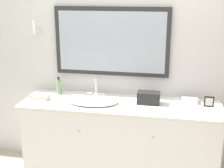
% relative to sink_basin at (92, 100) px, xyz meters
% --- Properties ---
extents(wall_back, '(8.00, 0.18, 2.55)m').
position_rel_sink_basin_xyz_m(wall_back, '(0.29, 0.35, 0.41)').
color(wall_back, silver).
rests_on(wall_back, ground_plane).
extents(vanity_counter, '(2.03, 0.60, 0.85)m').
position_rel_sink_basin_xyz_m(vanity_counter, '(0.29, 0.02, -0.44)').
color(vanity_counter, white).
rests_on(vanity_counter, ground_plane).
extents(sink_basin, '(0.53, 0.39, 0.20)m').
position_rel_sink_basin_xyz_m(sink_basin, '(0.00, 0.00, 0.00)').
color(sink_basin, white).
rests_on(sink_basin, vanity_counter).
extents(soap_bottle, '(0.05, 0.05, 0.20)m').
position_rel_sink_basin_xyz_m(soap_bottle, '(-0.42, 0.19, 0.06)').
color(soap_bottle, '#709966').
rests_on(soap_bottle, vanity_counter).
extents(appliance_box, '(0.23, 0.13, 0.12)m').
position_rel_sink_basin_xyz_m(appliance_box, '(0.57, 0.07, 0.04)').
color(appliance_box, black).
rests_on(appliance_box, vanity_counter).
extents(picture_frame, '(0.10, 0.01, 0.11)m').
position_rel_sink_basin_xyz_m(picture_frame, '(1.16, 0.09, 0.03)').
color(picture_frame, black).
rests_on(picture_frame, vanity_counter).
extents(hand_towel_near_sink, '(0.20, 0.10, 0.05)m').
position_rel_sink_basin_xyz_m(hand_towel_near_sink, '(-0.57, -0.02, 0.01)').
color(hand_towel_near_sink, silver).
rests_on(hand_towel_near_sink, vanity_counter).
extents(hand_towel_far_corner, '(0.16, 0.11, 0.05)m').
position_rel_sink_basin_xyz_m(hand_towel_far_corner, '(0.98, 0.17, 0.00)').
color(hand_towel_far_corner, white).
rests_on(hand_towel_far_corner, vanity_counter).
extents(metal_tray, '(0.18, 0.11, 0.01)m').
position_rel_sink_basin_xyz_m(metal_tray, '(0.91, -0.01, -0.01)').
color(metal_tray, silver).
rests_on(metal_tray, vanity_counter).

